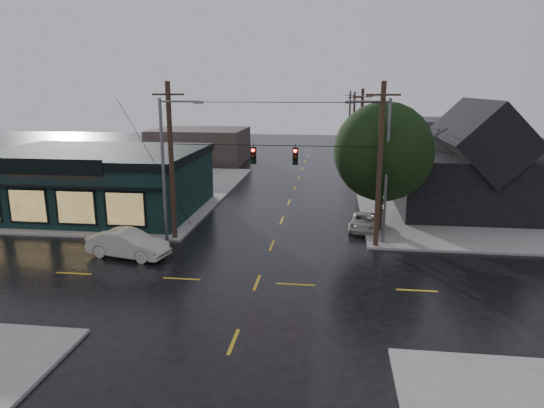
# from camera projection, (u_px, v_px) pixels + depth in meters

# --- Properties ---
(ground_plane) EXTENTS (160.00, 160.00, 0.00)m
(ground_plane) POSITION_uv_depth(u_px,v_px,m) (257.00, 283.00, 24.91)
(ground_plane) COLOR black
(sidewalk_nw) EXTENTS (28.00, 28.00, 0.15)m
(sidewalk_nw) POSITION_uv_depth(u_px,v_px,m) (84.00, 191.00, 46.62)
(sidewalk_nw) COLOR gray
(sidewalk_nw) RESTS_ON ground
(sidewalk_ne) EXTENTS (28.00, 28.00, 0.15)m
(sidewalk_ne) POSITION_uv_depth(u_px,v_px,m) (522.00, 203.00, 41.74)
(sidewalk_ne) COLOR gray
(sidewalk_ne) RESTS_ON ground
(pizza_shop) EXTENTS (16.30, 12.34, 4.90)m
(pizza_shop) POSITION_uv_depth(u_px,v_px,m) (96.00, 180.00, 38.62)
(pizza_shop) COLOR black
(pizza_shop) RESTS_ON ground
(ne_building) EXTENTS (12.60, 11.60, 8.75)m
(ne_building) POSITION_uv_depth(u_px,v_px,m) (476.00, 156.00, 38.42)
(ne_building) COLOR black
(ne_building) RESTS_ON ground
(corner_tree) EXTENTS (6.72, 6.72, 8.76)m
(corner_tree) POSITION_uv_depth(u_px,v_px,m) (383.00, 152.00, 32.67)
(corner_tree) COLOR black
(corner_tree) RESTS_ON ground
(utility_pole_nw) EXTENTS (2.00, 0.32, 10.15)m
(utility_pole_nw) POSITION_uv_depth(u_px,v_px,m) (175.00, 239.00, 31.97)
(utility_pole_nw) COLOR #341E17
(utility_pole_nw) RESTS_ON ground
(utility_pole_ne) EXTENTS (2.00, 0.32, 10.15)m
(utility_pole_ne) POSITION_uv_depth(u_px,v_px,m) (375.00, 247.00, 30.38)
(utility_pole_ne) COLOR #341E17
(utility_pole_ne) RESTS_ON ground
(utility_pole_far_a) EXTENTS (2.00, 0.32, 9.65)m
(utility_pole_far_a) POSITION_uv_depth(u_px,v_px,m) (359.00, 182.00, 51.12)
(utility_pole_far_a) COLOR #341E17
(utility_pole_far_a) RESTS_ON ground
(utility_pole_far_b) EXTENTS (2.00, 0.32, 9.15)m
(utility_pole_far_b) POSITION_uv_depth(u_px,v_px,m) (352.00, 156.00, 70.40)
(utility_pole_far_b) COLOR #341E17
(utility_pole_far_b) RESTS_ON ground
(utility_pole_far_c) EXTENTS (2.00, 0.32, 9.15)m
(utility_pole_far_c) POSITION_uv_depth(u_px,v_px,m) (349.00, 141.00, 89.69)
(utility_pole_far_c) COLOR #341E17
(utility_pole_far_c) RESTS_ON ground
(span_signal_assembly) EXTENTS (13.00, 0.48, 1.23)m
(span_signal_assembly) POSITION_uv_depth(u_px,v_px,m) (274.00, 155.00, 29.82)
(span_signal_assembly) COLOR black
(span_signal_assembly) RESTS_ON ground
(streetlight_nw) EXTENTS (5.40, 0.30, 9.15)m
(streetlight_nw) POSITION_uv_depth(u_px,v_px,m) (167.00, 242.00, 31.33)
(streetlight_nw) COLOR slate
(streetlight_nw) RESTS_ON ground
(streetlight_ne) EXTENTS (5.40, 0.30, 9.15)m
(streetlight_ne) POSITION_uv_depth(u_px,v_px,m) (382.00, 244.00, 31.00)
(streetlight_ne) COLOR slate
(streetlight_ne) RESTS_ON ground
(bg_building_west) EXTENTS (12.00, 10.00, 4.40)m
(bg_building_west) POSITION_uv_depth(u_px,v_px,m) (200.00, 145.00, 64.67)
(bg_building_west) COLOR #342A26
(bg_building_west) RESTS_ON ground
(bg_building_east) EXTENTS (14.00, 12.00, 5.60)m
(bg_building_east) POSITION_uv_depth(u_px,v_px,m) (425.00, 140.00, 65.69)
(bg_building_east) COLOR black
(bg_building_east) RESTS_ON ground
(sedan_cream) EXTENTS (5.12, 2.67, 1.61)m
(sedan_cream) POSITION_uv_depth(u_px,v_px,m) (128.00, 244.00, 28.50)
(sedan_cream) COLOR beige
(sedan_cream) RESTS_ON ground
(suv_silver) EXTENTS (2.42, 4.22, 1.11)m
(suv_silver) POSITION_uv_depth(u_px,v_px,m) (364.00, 222.00, 34.06)
(suv_silver) COLOR beige
(suv_silver) RESTS_ON ground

